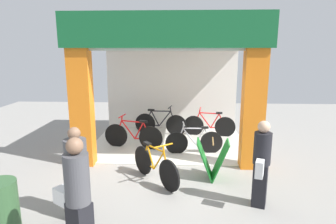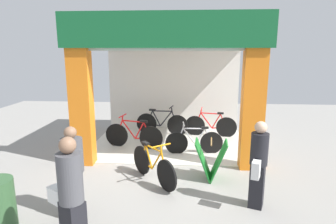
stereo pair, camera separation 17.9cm
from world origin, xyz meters
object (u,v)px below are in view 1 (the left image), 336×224
(bicycle_parked_0, at_px, (155,166))
(pedestrian_0, at_px, (77,172))
(sandwich_board_sign, at_px, (212,160))
(trash_bin, at_px, (1,208))
(bicycle_inside_0, at_px, (160,123))
(bicycle_inside_2, at_px, (133,135))
(bicycle_inside_3, at_px, (209,125))
(pedestrian_2, at_px, (261,164))
(bicycle_inside_1, at_px, (194,142))
(pedestrian_1, at_px, (77,199))

(bicycle_parked_0, bearing_deg, pedestrian_0, -130.06)
(sandwich_board_sign, distance_m, trash_bin, 4.01)
(bicycle_inside_0, bearing_deg, bicycle_inside_2, -115.46)
(bicycle_inside_3, bearing_deg, pedestrian_2, -83.40)
(bicycle_parked_0, xyz_separation_m, trash_bin, (-2.19, -1.86, 0.05))
(sandwich_board_sign, xyz_separation_m, pedestrian_2, (0.73, -1.10, 0.37))
(bicycle_inside_3, height_order, pedestrian_0, pedestrian_0)
(pedestrian_0, bearing_deg, bicycle_inside_1, 56.66)
(sandwich_board_sign, relative_size, pedestrian_0, 0.56)
(trash_bin, bearing_deg, sandwich_board_sign, 31.42)
(pedestrian_1, bearing_deg, bicycle_inside_2, 90.33)
(bicycle_inside_1, distance_m, bicycle_inside_2, 1.76)
(bicycle_inside_2, xyz_separation_m, bicycle_inside_3, (2.28, 1.30, -0.01))
(bicycle_parked_0, height_order, pedestrian_0, pedestrian_0)
(bicycle_inside_0, relative_size, pedestrian_1, 1.01)
(bicycle_inside_2, bearing_deg, bicycle_inside_0, 64.54)
(bicycle_inside_2, distance_m, bicycle_parked_0, 2.27)
(bicycle_inside_2, distance_m, pedestrian_1, 4.52)
(bicycle_inside_1, relative_size, pedestrian_1, 0.91)
(bicycle_inside_1, distance_m, trash_bin, 4.76)
(sandwich_board_sign, bearing_deg, bicycle_inside_0, 112.59)
(bicycle_inside_1, xyz_separation_m, sandwich_board_sign, (0.33, -1.53, 0.09))
(sandwich_board_sign, bearing_deg, pedestrian_0, -146.09)
(bicycle_inside_0, xyz_separation_m, bicycle_inside_2, (-0.67, -1.41, -0.00))
(pedestrian_2, distance_m, trash_bin, 4.29)
(pedestrian_0, xyz_separation_m, pedestrian_2, (3.12, 0.50, -0.01))
(sandwich_board_sign, relative_size, pedestrian_1, 0.51)
(bicycle_inside_0, height_order, bicycle_parked_0, bicycle_inside_0)
(bicycle_inside_3, height_order, pedestrian_2, pedestrian_2)
(bicycle_inside_3, bearing_deg, bicycle_inside_0, 176.22)
(bicycle_inside_0, xyz_separation_m, sandwich_board_sign, (1.37, -3.30, 0.05))
(bicycle_inside_0, relative_size, bicycle_inside_2, 1.02)
(trash_bin, bearing_deg, pedestrian_1, -20.01)
(bicycle_parked_0, bearing_deg, sandwich_board_sign, 10.52)
(pedestrian_0, bearing_deg, sandwich_board_sign, 33.91)
(bicycle_inside_0, xyz_separation_m, bicycle_inside_3, (1.61, -0.11, -0.02))
(bicycle_inside_0, height_order, bicycle_inside_3, bicycle_inside_0)
(sandwich_board_sign, bearing_deg, bicycle_inside_2, 137.25)
(pedestrian_1, xyz_separation_m, pedestrian_2, (2.75, 1.50, -0.07))
(pedestrian_1, bearing_deg, bicycle_inside_0, 83.75)
(bicycle_parked_0, relative_size, sandwich_board_sign, 1.51)
(pedestrian_2, bearing_deg, pedestrian_1, -151.44)
(pedestrian_1, height_order, trash_bin, pedestrian_1)
(bicycle_inside_0, bearing_deg, bicycle_inside_1, -59.42)
(bicycle_inside_3, xyz_separation_m, sandwich_board_sign, (-0.23, -3.19, 0.06))
(bicycle_parked_0, height_order, pedestrian_2, pedestrian_2)
(pedestrian_1, distance_m, pedestrian_2, 3.13)
(bicycle_inside_0, bearing_deg, pedestrian_1, -96.25)
(sandwich_board_sign, bearing_deg, pedestrian_2, -56.45)
(bicycle_inside_1, relative_size, bicycle_inside_3, 0.93)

